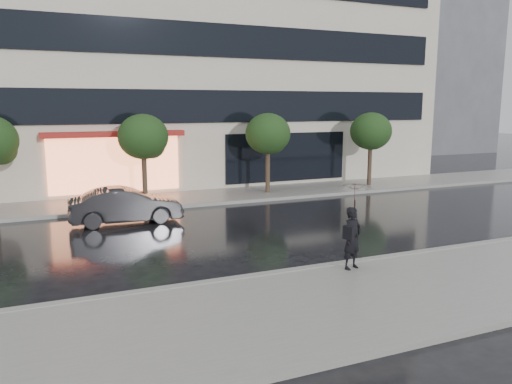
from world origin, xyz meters
TOP-DOWN VIEW (x-y plane):
  - ground at (0.00, 0.00)m, footprint 120.00×120.00m
  - sidewalk_near at (0.00, -3.25)m, footprint 60.00×4.50m
  - sidewalk_far at (0.00, 10.25)m, footprint 60.00×3.50m
  - curb_near at (0.00, -1.00)m, footprint 60.00×0.25m
  - curb_far at (0.00, 8.50)m, footprint 60.00×0.25m
  - office_building at (-0.00, 17.97)m, footprint 30.00×12.76m
  - bg_building_right at (26.00, 28.00)m, footprint 12.00×12.00m
  - tree_mid_west at (-2.94, 10.03)m, footprint 2.20×2.20m
  - tree_mid_east at (3.06, 10.03)m, footprint 2.20×2.20m
  - tree_far_east at (9.06, 10.03)m, footprint 2.20×2.20m
  - parked_car at (-4.36, 6.54)m, footprint 4.13×1.54m
  - pedestrian_with_umbrella at (0.26, -1.49)m, footprint 1.12×1.13m

SIDE VIEW (x-z plane):
  - ground at x=0.00m, z-range 0.00..0.00m
  - sidewalk_near at x=0.00m, z-range 0.00..0.12m
  - sidewalk_far at x=0.00m, z-range 0.00..0.12m
  - curb_near at x=0.00m, z-range 0.00..0.14m
  - curb_far at x=0.00m, z-range 0.00..0.14m
  - parked_car at x=-4.36m, z-range 0.00..1.35m
  - pedestrian_with_umbrella at x=0.26m, z-range 0.46..2.75m
  - tree_mid_west at x=-2.94m, z-range 0.93..4.92m
  - tree_mid_east at x=3.06m, z-range 0.93..4.92m
  - tree_far_east at x=9.06m, z-range 0.93..4.92m
  - bg_building_right at x=26.00m, z-range 0.00..16.00m
  - office_building at x=0.00m, z-range 0.00..18.00m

